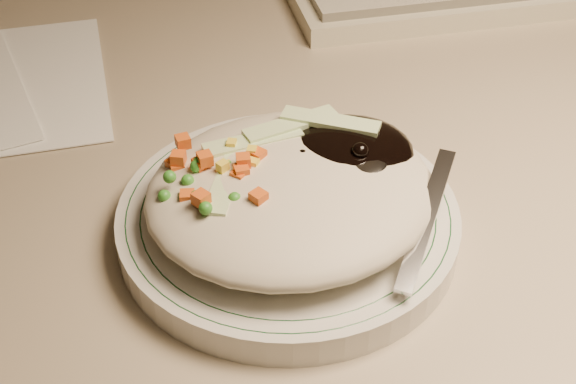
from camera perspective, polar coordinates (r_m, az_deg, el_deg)
name	(u,v)px	position (r m, az deg, el deg)	size (l,w,h in m)	color
desk	(304,259)	(0.82, 1.18, -4.82)	(1.40, 0.70, 0.74)	gray
plate	(288,221)	(0.54, 0.00, -2.11)	(0.23, 0.23, 0.02)	silver
plate_rim	(288,210)	(0.54, 0.00, -1.32)	(0.22, 0.22, 0.00)	#144723
meal	(294,184)	(0.52, 0.46, 0.54)	(0.21, 0.19, 0.05)	#BCB198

